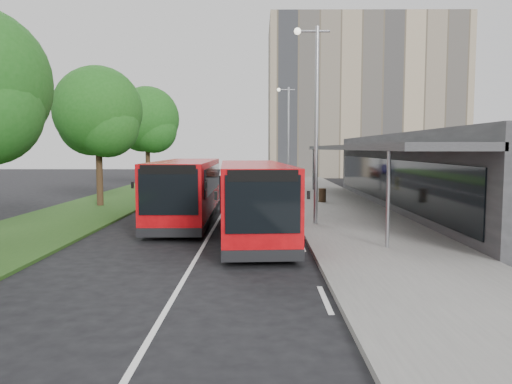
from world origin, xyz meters
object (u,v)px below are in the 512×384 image
(tree_mid, at_px, (98,116))
(bollard, at_px, (297,183))
(lamp_post_far, at_px, (287,130))
(litter_bin, at_px, (322,195))
(lamp_post_near, at_px, (314,112))
(car_near, at_px, (264,171))
(bus_main, at_px, (253,200))
(car_far, at_px, (239,169))
(tree_far, at_px, (147,123))
(bus_second, at_px, (186,191))

(tree_mid, height_order, bollard, tree_mid)
(tree_mid, height_order, lamp_post_far, lamp_post_far)
(litter_bin, bearing_deg, lamp_post_near, -99.56)
(lamp_post_far, relative_size, car_near, 2.10)
(bus_main, height_order, car_near, bus_main)
(lamp_post_far, height_order, car_far, lamp_post_far)
(litter_bin, relative_size, bollard, 0.78)
(lamp_post_near, bearing_deg, litter_bin, 80.44)
(tree_far, bearing_deg, lamp_post_far, 4.87)
(tree_mid, xyz_separation_m, tree_far, (-0.00, 12.00, 0.24))
(tree_mid, bearing_deg, car_far, 80.23)
(lamp_post_near, xyz_separation_m, bus_main, (-2.47, -2.51, -3.33))
(litter_bin, bearing_deg, bus_main, -109.60)
(tree_mid, xyz_separation_m, car_near, (9.41, 29.99, -4.36))
(tree_far, bearing_deg, car_far, 75.51)
(bus_main, height_order, litter_bin, bus_main)
(bus_second, relative_size, car_far, 2.59)
(lamp_post_near, xyz_separation_m, bus_second, (-5.44, 1.19, -3.32))
(tree_mid, relative_size, car_near, 2.04)
(lamp_post_far, bearing_deg, car_far, 102.11)
(car_far, bearing_deg, lamp_post_near, -95.24)
(tree_mid, distance_m, litter_bin, 13.38)
(lamp_post_far, bearing_deg, bus_second, -106.14)
(litter_bin, distance_m, car_near, 28.83)
(bus_second, xyz_separation_m, car_far, (0.50, 41.82, -0.78))
(bus_main, xyz_separation_m, bollard, (3.06, 19.36, -0.74))
(tree_far, distance_m, lamp_post_far, 11.18)
(car_far, bearing_deg, bus_main, -98.68)
(car_near, bearing_deg, lamp_post_near, -80.65)
(tree_mid, relative_size, litter_bin, 9.87)
(bollard, bearing_deg, tree_far, 169.34)
(lamp_post_far, height_order, bollard, lamp_post_far)
(lamp_post_near, relative_size, litter_bin, 10.19)
(lamp_post_near, xyz_separation_m, lamp_post_far, (0.00, 20.00, 0.00))
(tree_far, distance_m, bus_main, 23.56)
(lamp_post_near, relative_size, car_far, 2.14)
(bus_second, bearing_deg, car_far, 88.25)
(bus_second, height_order, car_near, bus_second)
(tree_far, xyz_separation_m, lamp_post_far, (11.13, 0.95, -0.53))
(litter_bin, distance_m, car_far, 35.21)
(lamp_post_near, height_order, bus_second, lamp_post_near)
(bus_second, distance_m, car_near, 36.05)
(bollard, xyz_separation_m, car_near, (-2.31, 20.20, -0.00))
(tree_mid, distance_m, bus_main, 13.40)
(lamp_post_near, relative_size, bus_main, 0.82)
(lamp_post_near, relative_size, bollard, 7.95)
(lamp_post_near, relative_size, lamp_post_far, 1.00)
(tree_far, height_order, bollard, tree_far)
(bus_main, xyz_separation_m, bus_second, (-2.97, 3.71, 0.01))
(lamp_post_far, xyz_separation_m, bus_second, (-5.44, -18.81, -3.32))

